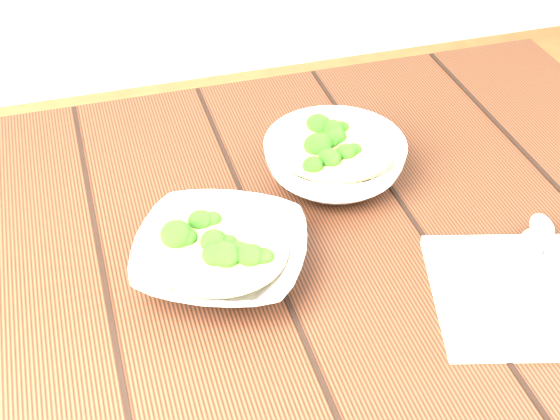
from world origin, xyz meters
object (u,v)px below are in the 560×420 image
(soup_bowl_back, at_px, (334,160))
(trivet, at_px, (334,180))
(soup_bowl_front, at_px, (221,256))
(napkin, at_px, (536,294))
(table, at_px, (278,304))

(soup_bowl_back, xyz_separation_m, trivet, (-0.01, -0.02, -0.02))
(soup_bowl_front, xyz_separation_m, napkin, (0.34, -0.15, -0.02))
(table, distance_m, napkin, 0.34)
(table, height_order, napkin, napkin)
(soup_bowl_back, height_order, trivet, soup_bowl_back)
(soup_bowl_back, bearing_deg, trivet, -106.96)
(soup_bowl_front, relative_size, trivet, 2.70)
(napkin, bearing_deg, trivet, 135.37)
(table, bearing_deg, soup_bowl_back, 41.82)
(table, xyz_separation_m, trivet, (0.11, 0.08, 0.13))
(table, distance_m, soup_bowl_back, 0.21)
(soup_bowl_front, relative_size, soup_bowl_back, 1.13)
(soup_bowl_front, xyz_separation_m, trivet, (0.19, 0.12, -0.01))
(trivet, bearing_deg, soup_bowl_front, -147.09)
(table, relative_size, napkin, 5.06)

